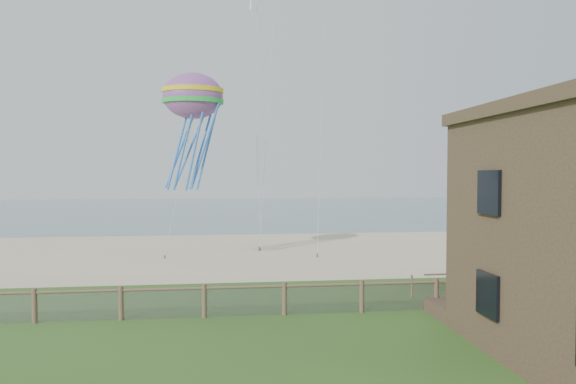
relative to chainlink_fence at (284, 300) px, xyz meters
name	(u,v)px	position (x,y,z in m)	size (l,w,h in m)	color
ground	(310,377)	(0.00, -6.00, -0.55)	(160.00, 160.00, 0.00)	#294F1B
sand_beach	(259,251)	(0.00, 16.00, -0.55)	(72.00, 20.00, 0.02)	#C2AD8C
ocean	(241,209)	(0.00, 60.00, -0.55)	(160.00, 68.00, 0.02)	slate
chainlink_fence	(284,300)	(0.00, 0.00, 0.00)	(36.20, 0.20, 1.25)	brown
picnic_table	(505,304)	(8.31, -1.00, -0.14)	(1.95, 1.47, 0.82)	brown
octopus_kite	(193,128)	(-4.05, 10.67, 7.40)	(3.48, 2.46, 7.16)	#FE2856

